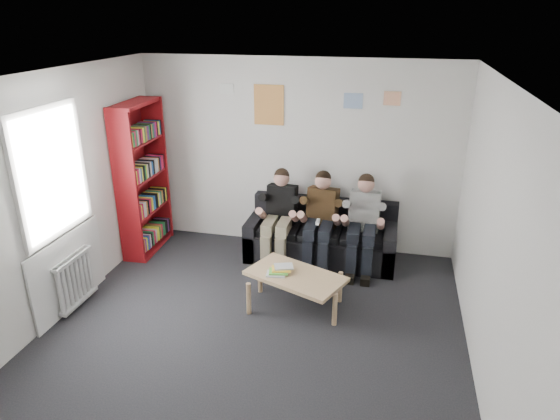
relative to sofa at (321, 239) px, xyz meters
name	(u,v)px	position (x,y,z in m)	size (l,w,h in m)	color
room_shell	(246,225)	(-0.44, -2.11, 1.07)	(5.00, 5.00, 5.00)	black
sofa	(321,239)	(0.00, 0.00, 0.00)	(2.04, 0.84, 0.79)	black
bookshelf	(143,179)	(-2.50, -0.28, 0.79)	(0.32, 0.96, 2.14)	maroon
coffee_table	(296,278)	(-0.10, -1.36, 0.10)	(1.10, 0.60, 0.44)	tan
game_cases	(280,270)	(-0.28, -1.36, 0.19)	(0.28, 0.26, 0.07)	silver
person_left	(279,217)	(-0.57, -0.19, 0.35)	(0.40, 0.85, 1.28)	black
person_middle	(320,221)	(0.00, -0.19, 0.35)	(0.40, 0.86, 1.28)	#442D16
person_right	(363,225)	(0.57, -0.19, 0.35)	(0.40, 0.86, 1.28)	white
radiator	(75,280)	(-2.59, -1.91, 0.07)	(0.10, 0.64, 0.60)	silver
window	(60,226)	(-2.67, -1.91, 0.75)	(0.05, 1.30, 2.36)	white
poster_large	(269,105)	(-0.84, 0.38, 1.77)	(0.42, 0.01, 0.55)	gold
poster_blue	(353,101)	(0.31, 0.38, 1.87)	(0.25, 0.01, 0.20)	#3B7CCA
poster_pink	(392,98)	(0.81, 0.38, 1.92)	(0.22, 0.01, 0.18)	#E146A0
poster_sign	(227,89)	(-1.44, 0.38, 1.97)	(0.20, 0.01, 0.14)	white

